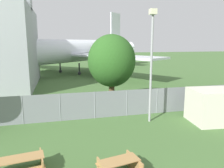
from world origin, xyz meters
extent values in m
cylinder|color=gray|center=(-7.64, 10.80, 1.03)|extent=(0.07, 0.07, 2.06)
cylinder|color=gray|center=(-5.09, 10.80, 1.03)|extent=(0.07, 0.07, 2.06)
cylinder|color=gray|center=(-2.55, 10.80, 1.03)|extent=(0.07, 0.07, 2.06)
cylinder|color=gray|center=(0.00, 10.80, 1.03)|extent=(0.07, 0.07, 2.06)
cylinder|color=gray|center=(2.55, 10.80, 1.03)|extent=(0.07, 0.07, 2.06)
cylinder|color=gray|center=(5.09, 10.80, 1.03)|extent=(0.07, 0.07, 2.06)
cylinder|color=gray|center=(7.64, 10.80, 1.03)|extent=(0.07, 0.07, 2.06)
cube|color=slate|center=(0.00, 10.80, 1.03)|extent=(56.00, 0.01, 2.06)
cylinder|color=white|center=(-4.41, 34.98, 4.16)|extent=(30.05, 27.13, 4.15)
cone|color=white|center=(11.19, 48.70, 4.16)|extent=(6.36, 6.23, 3.73)
cube|color=white|center=(3.73, 28.48, 3.54)|extent=(13.25, 16.47, 0.30)
cylinder|color=#939399|center=(2.39, 30.57, 2.45)|extent=(4.04, 3.87, 1.87)
cube|color=white|center=(-9.82, 43.89, 3.54)|extent=(15.73, 14.53, 0.30)
cylinder|color=#939399|center=(-7.92, 42.29, 2.45)|extent=(4.04, 3.87, 1.87)
cube|color=white|center=(8.47, 46.31, 9.35)|extent=(2.96, 2.65, 6.22)
cube|color=white|center=(8.31, 46.17, 4.57)|extent=(8.52, 9.05, 0.20)
cylinder|color=#2D2D33|center=(-1.40, 34.31, 1.04)|extent=(0.24, 0.24, 2.09)
cylinder|color=#2D2D33|center=(-1.40, 34.31, 0.28)|extent=(0.62, 0.60, 0.56)
cylinder|color=#2D2D33|center=(-4.69, 38.05, 1.04)|extent=(0.24, 0.24, 2.09)
cylinder|color=#2D2D33|center=(-4.69, 38.05, 0.28)|extent=(0.62, 0.60, 0.56)
cube|color=beige|center=(6.06, 7.91, 1.20)|extent=(4.35, 3.00, 2.39)
cube|color=#A37A47|center=(-2.75, 3.28, 0.74)|extent=(1.80, 1.07, 0.04)
cube|color=#A37A47|center=(-2.86, 3.82, 0.44)|extent=(1.71, 0.60, 0.04)
cube|color=#A37A47|center=(-2.02, 3.42, 0.37)|extent=(0.33, 1.39, 0.74)
cube|color=#A37A47|center=(-6.88, 4.49, 0.74)|extent=(2.07, 1.05, 0.04)
cube|color=#A37A47|center=(-6.97, 5.05, 0.44)|extent=(2.00, 0.57, 0.04)
cube|color=#A37A47|center=(-6.00, 4.62, 0.37)|extent=(0.27, 1.39, 0.74)
cylinder|color=brown|center=(-0.52, 13.69, 1.16)|extent=(0.50, 0.50, 2.32)
ellipsoid|color=#28561E|center=(-0.52, 13.69, 4.10)|extent=(4.17, 4.17, 4.59)
cylinder|color=#99999E|center=(1.22, 9.20, 3.75)|extent=(0.16, 0.16, 7.51)
cube|color=beige|center=(1.22, 9.20, 7.69)|extent=(0.44, 0.44, 0.36)
camera|label=1|loc=(-5.11, -4.87, 5.64)|focal=35.00mm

